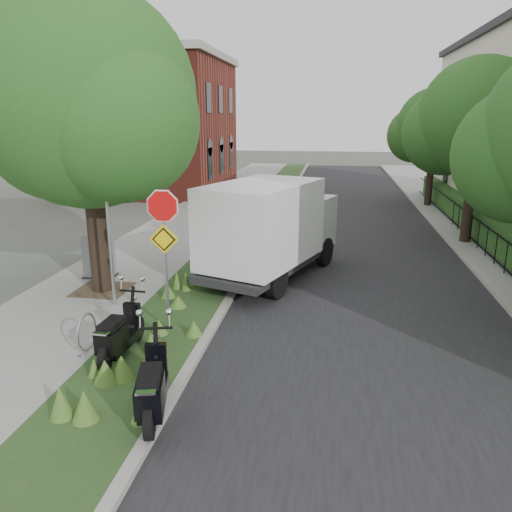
{
  "coord_description": "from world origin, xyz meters",
  "views": [
    {
      "loc": [
        2.06,
        -9.14,
        4.66
      ],
      "look_at": [
        0.23,
        2.63,
        1.3
      ],
      "focal_mm": 35.0,
      "sensor_mm": 36.0,
      "label": 1
    }
  ],
  "objects": [
    {
      "name": "scooter_far",
      "position": [
        -0.55,
        -2.71,
        0.56
      ],
      "size": [
        0.69,
        1.88,
        0.91
      ],
      "color": "black",
      "rests_on": "ground"
    },
    {
      "name": "brick_building",
      "position": [
        -9.5,
        22.0,
        4.21
      ],
      "size": [
        9.4,
        10.4,
        8.3
      ],
      "color": "maroon",
      "rests_on": "ground"
    },
    {
      "name": "verge",
      "position": [
        -1.5,
        10.0,
        0.06
      ],
      "size": [
        2.0,
        60.0,
        0.12
      ],
      "primitive_type": "cube",
      "color": "#233F1B",
      "rests_on": "ground"
    },
    {
      "name": "street_tree_main",
      "position": [
        -4.08,
        2.86,
        4.8
      ],
      "size": [
        6.21,
        5.54,
        7.66
      ],
      "color": "black",
      "rests_on": "ground"
    },
    {
      "name": "ground",
      "position": [
        0.0,
        0.0,
        0.0
      ],
      "size": [
        120.0,
        120.0,
        0.0
      ],
      "primitive_type": "plane",
      "color": "#4C5147",
      "rests_on": "ground"
    },
    {
      "name": "footpath_far",
      "position": [
        8.2,
        10.0,
        0.06
      ],
      "size": [
        3.2,
        60.0,
        0.12
      ],
      "primitive_type": "cube",
      "color": "gray",
      "rests_on": "ground"
    },
    {
      "name": "hedge_far",
      "position": [
        7.9,
        10.0,
        0.67
      ],
      "size": [
        1.0,
        24.0,
        1.1
      ],
      "primitive_type": "cube",
      "color": "#1C4518",
      "rests_on": "footpath_far"
    },
    {
      "name": "scooter_near",
      "position": [
        -1.91,
        -0.92,
        0.54
      ],
      "size": [
        0.42,
        1.83,
        0.87
      ],
      "color": "black",
      "rests_on": "ground"
    },
    {
      "name": "kerb_near",
      "position": [
        -0.5,
        10.0,
        0.07
      ],
      "size": [
        0.2,
        60.0,
        0.13
      ],
      "primitive_type": "cube",
      "color": "#9E9991",
      "rests_on": "ground"
    },
    {
      "name": "bare_post",
      "position": [
        -3.2,
        1.8,
        2.12
      ],
      "size": [
        0.08,
        0.08,
        4.0
      ],
      "color": "#A5A8AD",
      "rests_on": "ground"
    },
    {
      "name": "far_tree_b",
      "position": [
        6.94,
        10.05,
        4.37
      ],
      "size": [
        4.83,
        4.31,
        6.56
      ],
      "color": "black",
      "rests_on": "ground"
    },
    {
      "name": "fence_far",
      "position": [
        7.2,
        10.0,
        0.67
      ],
      "size": [
        0.04,
        24.0,
        1.0
      ],
      "color": "black",
      "rests_on": "ground"
    },
    {
      "name": "sidewalk_near",
      "position": [
        -4.25,
        10.0,
        0.06
      ],
      "size": [
        3.5,
        60.0,
        0.12
      ],
      "primitive_type": "cube",
      "color": "gray",
      "rests_on": "ground"
    },
    {
      "name": "kerb_far",
      "position": [
        6.5,
        10.0,
        0.07
      ],
      "size": [
        0.2,
        60.0,
        0.13
      ],
      "primitive_type": "cube",
      "color": "#9E9991",
      "rests_on": "ground"
    },
    {
      "name": "far_tree_c",
      "position": [
        6.94,
        18.04,
        3.95
      ],
      "size": [
        4.37,
        3.89,
        5.93
      ],
      "color": "black",
      "rests_on": "ground"
    },
    {
      "name": "bike_hoop",
      "position": [
        -2.7,
        -0.6,
        0.5
      ],
      "size": [
        0.06,
        0.78,
        0.77
      ],
      "color": "#A5A8AD",
      "rests_on": "ground"
    },
    {
      "name": "utility_cabinet",
      "position": [
        -4.58,
        3.88,
        0.69
      ],
      "size": [
        0.92,
        0.64,
        1.2
      ],
      "color": "#262628",
      "rests_on": "ground"
    },
    {
      "name": "box_truck",
      "position": [
        0.29,
        4.9,
        1.6
      ],
      "size": [
        3.8,
        5.8,
        2.45
      ],
      "color": "#262628",
      "rests_on": "ground"
    },
    {
      "name": "sign_assembly",
      "position": [
        -1.4,
        0.58,
        2.33
      ],
      "size": [
        0.94,
        0.08,
        3.22
      ],
      "color": "#A5A8AD",
      "rests_on": "ground"
    },
    {
      "name": "road",
      "position": [
        3.0,
        10.0,
        0.01
      ],
      "size": [
        7.0,
        60.0,
        0.01
      ],
      "primitive_type": "cube",
      "color": "black",
      "rests_on": "ground"
    }
  ]
}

